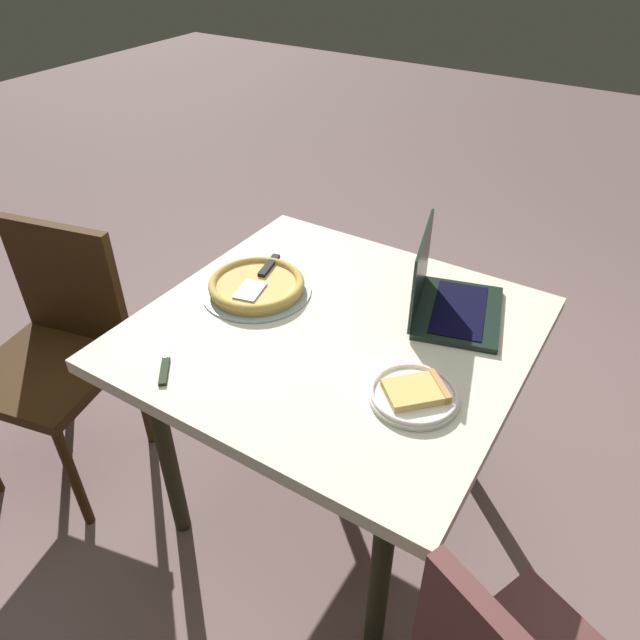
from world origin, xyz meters
The scene contains 7 objects.
ground_plane centered at (0.00, 0.00, 0.00)m, with size 12.00×12.00×0.00m, color #755D5B.
dining_table centered at (0.00, 0.00, 0.69)m, with size 1.00×1.05×0.77m.
laptop centered at (0.23, -0.24, 0.82)m, with size 0.37×0.32×0.25m.
pizza_plate centered at (-0.14, -0.32, 0.79)m, with size 0.22×0.22×0.04m.
pizza_tray centered at (0.03, 0.29, 0.79)m, with size 0.34×0.34×0.04m.
table_knife centered at (-0.36, 0.30, 0.78)m, with size 0.21×0.17×0.01m.
chair_near centered at (-0.30, 0.91, 0.53)m, with size 0.52×0.52×0.92m.
Camera 1 is at (-1.15, -0.68, 1.79)m, focal length 33.17 mm.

